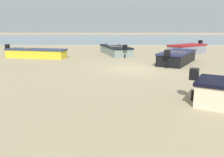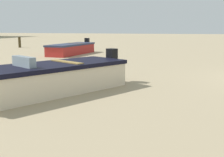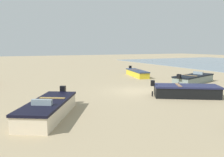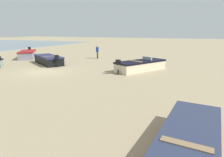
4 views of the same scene
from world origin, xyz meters
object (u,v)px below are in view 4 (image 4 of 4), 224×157
at_px(boat_red_6, 188,147).
at_px(boat_grey_5, 28,54).
at_px(boat_cream_7, 141,65).
at_px(boat_black_0, 49,60).
at_px(beach_walker_foreground, 97,51).

bearing_deg(boat_red_6, boat_grey_5, 150.67).
height_order(boat_red_6, boat_cream_7, boat_cream_7).
relative_size(boat_grey_5, boat_red_6, 0.82).
bearing_deg(boat_black_0, boat_grey_5, 96.43).
bearing_deg(beach_walker_foreground, boat_grey_5, 79.53).
xyz_separation_m(boat_black_0, boat_red_6, (10.92, 14.02, -0.04)).
height_order(boat_black_0, boat_cream_7, boat_black_0).
height_order(boat_black_0, beach_walker_foreground, beach_walker_foreground).
height_order(boat_black_0, boat_red_6, boat_black_0).
distance_m(boat_red_6, beach_walker_foreground, 20.09).
bearing_deg(boat_red_6, beach_walker_foreground, 129.27).
xyz_separation_m(boat_red_6, beach_walker_foreground, (-16.63, -11.26, 0.56)).
bearing_deg(boat_red_6, boat_cream_7, 116.06).
bearing_deg(boat_black_0, boat_red_6, -97.24).
bearing_deg(boat_grey_5, boat_cream_7, 134.43).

